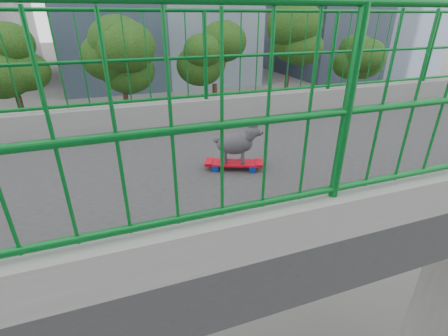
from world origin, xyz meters
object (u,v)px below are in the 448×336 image
at_px(car_1, 313,181).
at_px(car_4, 130,139).
at_px(skateboard, 234,164).
at_px(car_3, 18,171).
at_px(car_5, 80,279).
at_px(poodle, 237,142).

height_order(car_1, car_4, car_1).
distance_m(skateboard, car_1, 13.99).
height_order(skateboard, car_3, skateboard).
bearing_deg(car_5, skateboard, 24.20).
distance_m(car_1, car_5, 11.41).
height_order(skateboard, car_5, skateboard).
height_order(skateboard, car_1, skateboard).
bearing_deg(car_3, poodle, -158.09).
bearing_deg(car_3, skateboard, -158.15).
relative_size(skateboard, car_3, 0.11).
relative_size(poodle, car_3, 0.08).
bearing_deg(car_3, car_4, -62.62).
bearing_deg(poodle, skateboard, -90.00).
bearing_deg(car_3, car_5, -159.71).
xyz_separation_m(poodle, car_4, (-19.05, -0.20, -6.61)).
bearing_deg(poodle, car_3, -135.40).
bearing_deg(skateboard, car_5, -133.11).
bearing_deg(car_5, car_4, 168.39).
height_order(poodle, car_5, poodle).
xyz_separation_m(car_3, car_5, (9.60, 3.55, -0.05)).
bearing_deg(car_5, poodle, 24.33).
height_order(car_1, car_5, car_1).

